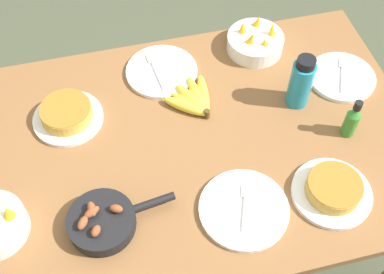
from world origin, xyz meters
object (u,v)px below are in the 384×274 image
at_px(frittata_plate_side, 333,190).
at_px(empty_plate_near_front, 162,71).
at_px(banana_bunch, 194,100).
at_px(empty_plate_far_right, 244,209).
at_px(empty_plate_far_left, 342,77).
at_px(hot_sauce_bottle, 352,120).
at_px(fruit_bowl_mango, 255,42).
at_px(water_bottle, 301,82).
at_px(frittata_plate_center, 67,115).
at_px(skillet, 103,221).

bearing_deg(frittata_plate_side, empty_plate_near_front, 122.90).
relative_size(banana_bunch, empty_plate_far_right, 0.74).
distance_m(empty_plate_far_left, hot_sauce_bottle, 0.25).
height_order(fruit_bowl_mango, water_bottle, water_bottle).
distance_m(banana_bunch, frittata_plate_center, 0.43).
bearing_deg(empty_plate_near_front, empty_plate_far_right, -78.43).
relative_size(empty_plate_near_front, empty_plate_far_left, 1.08).
bearing_deg(banana_bunch, frittata_plate_side, -54.45).
height_order(frittata_plate_side, fruit_bowl_mango, fruit_bowl_mango).
bearing_deg(empty_plate_far_right, water_bottle, 49.97).
distance_m(frittata_plate_side, empty_plate_far_left, 0.49).
distance_m(skillet, frittata_plate_center, 0.42).
distance_m(banana_bunch, empty_plate_near_front, 0.19).
height_order(banana_bunch, empty_plate_far_right, banana_bunch).
relative_size(banana_bunch, empty_plate_far_left, 0.83).
relative_size(skillet, frittata_plate_side, 1.32).
bearing_deg(empty_plate_far_left, hot_sauce_bottle, -110.07).
bearing_deg(empty_plate_far_right, hot_sauce_bottle, 24.86).
height_order(skillet, frittata_plate_center, skillet).
bearing_deg(fruit_bowl_mango, water_bottle, -77.73).
relative_size(frittata_plate_side, empty_plate_far_right, 0.90).
distance_m(banana_bunch, fruit_bowl_mango, 0.35).
distance_m(skillet, empty_plate_far_right, 0.41).
bearing_deg(fruit_bowl_mango, banana_bunch, -144.06).
height_order(frittata_plate_center, empty_plate_near_front, frittata_plate_center).
xyz_separation_m(frittata_plate_side, hot_sauce_bottle, (0.14, 0.20, 0.04)).
height_order(empty_plate_near_front, empty_plate_far_left, same).
bearing_deg(empty_plate_near_front, water_bottle, -29.54).
xyz_separation_m(frittata_plate_center, fruit_bowl_mango, (0.71, 0.17, 0.01)).
height_order(skillet, frittata_plate_side, skillet).
bearing_deg(frittata_plate_center, empty_plate_near_front, 21.20).
bearing_deg(water_bottle, frittata_plate_side, -94.58).
relative_size(banana_bunch, fruit_bowl_mango, 0.95).
relative_size(frittata_plate_side, hot_sauce_bottle, 1.56).
height_order(frittata_plate_center, frittata_plate_side, same).
distance_m(fruit_bowl_mango, water_bottle, 0.29).
xyz_separation_m(banana_bunch, frittata_plate_center, (-0.43, 0.03, 0.01)).
distance_m(frittata_plate_side, water_bottle, 0.38).
bearing_deg(skillet, fruit_bowl_mango, 34.61).
bearing_deg(skillet, frittata_plate_center, 91.16).
bearing_deg(empty_plate_near_front, empty_plate_far_left, -16.25).
height_order(banana_bunch, skillet, skillet).
distance_m(banana_bunch, skillet, 0.53).
distance_m(banana_bunch, empty_plate_far_left, 0.54).
xyz_separation_m(empty_plate_near_front, empty_plate_far_left, (0.62, -0.18, 0.00)).
relative_size(frittata_plate_center, empty_plate_far_left, 0.98).
bearing_deg(empty_plate_near_front, hot_sauce_bottle, -37.18).
xyz_separation_m(skillet, empty_plate_far_right, (0.40, -0.05, -0.02)).
distance_m(banana_bunch, hot_sauce_bottle, 0.52).
distance_m(banana_bunch, frittata_plate_side, 0.54).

